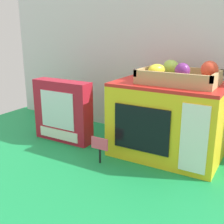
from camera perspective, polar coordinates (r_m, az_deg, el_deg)
ground_plane at (r=1.19m, az=2.29°, el=-7.66°), size 1.70×1.70×0.00m
display_back_panel at (r=1.32m, az=8.06°, el=12.45°), size 1.61×0.03×0.79m
toy_microwave at (r=1.12m, az=10.97°, el=-1.51°), size 0.41×0.27×0.29m
food_groups_crate at (r=1.07m, az=13.22°, el=7.03°), size 0.28×0.18×0.09m
cookie_set_box at (r=1.27m, az=-9.73°, el=0.17°), size 0.27×0.08×0.27m
price_sign at (r=1.06m, az=-2.47°, el=-6.80°), size 0.07×0.01×0.10m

